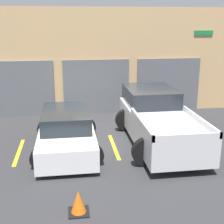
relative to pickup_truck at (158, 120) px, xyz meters
The scene contains 8 objects.
ground_plane 2.01m from the pickup_truck, 149.97° to the left, with size 28.00×28.00×0.00m, color #2D2D30.
shophouse_building 4.75m from the pickup_truck, 110.79° to the left, with size 17.39×0.68×4.76m.
pickup_truck is the anchor object (origin of this frame).
sedan_white 3.20m from the pickup_truck, behind, with size 2.17×4.22×1.34m.
parking_stripe_far_left 4.85m from the pickup_truck, behind, with size 0.12×2.20×0.01m, color gold.
parking_stripe_left 1.81m from the pickup_truck, behind, with size 0.12×2.20×0.01m, color gold.
parking_stripe_centre 1.81m from the pickup_truck, ahead, with size 0.12×2.20×0.01m, color gold.
traffic_cone 4.97m from the pickup_truck, 126.69° to the right, with size 0.47×0.47×0.55m.
Camera 1 is at (-1.48, -11.03, 4.16)m, focal length 50.00 mm.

